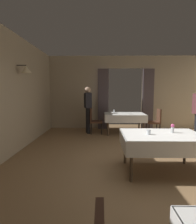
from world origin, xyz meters
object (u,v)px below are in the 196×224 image
object	(u,v)px
chair_far_left	(94,120)
flower_vase_mid	(173,128)
glass_far_b	(114,111)
person_diner_standing_aside	(88,106)
dining_table_far	(125,116)
dining_table_mid	(162,138)
plate_far_a	(130,114)
chair_far_right	(155,120)
glass_mid_b	(149,132)

from	to	relation	value
chair_far_left	flower_vase_mid	xyz separation A→B (m)	(1.66, -3.13, 0.33)
glass_far_b	person_diner_standing_aside	size ratio (longest dim) A/B	0.07
dining_table_far	person_diner_standing_aside	world-z (taller)	person_diner_standing_aside
chair_far_left	glass_far_b	distance (m)	0.85
dining_table_mid	person_diner_standing_aside	bearing A→B (deg)	116.89
dining_table_far	plate_far_a	size ratio (longest dim) A/B	7.40
flower_vase_mid	glass_far_b	distance (m)	3.52
dining_table_far	glass_far_b	xyz separation A→B (m)	(-0.36, 0.31, 0.15)
dining_table_mid	glass_far_b	distance (m)	3.57
flower_vase_mid	glass_far_b	bearing A→B (deg)	105.00
dining_table_mid	flower_vase_mid	size ratio (longest dim) A/B	8.62
dining_table_mid	person_diner_standing_aside	xyz separation A→B (m)	(-1.66, 3.28, 0.36)
dining_table_mid	flower_vase_mid	bearing A→B (deg)	23.74
dining_table_far	flower_vase_mid	distance (m)	3.14
dining_table_far	glass_far_b	size ratio (longest dim) A/B	13.05
chair_far_right	glass_far_b	distance (m)	1.55
glass_far_b	chair_far_right	bearing A→B (deg)	-13.92
dining_table_far	glass_mid_b	size ratio (longest dim) A/B	16.71
plate_far_a	chair_far_right	bearing A→B (deg)	6.47
chair_far_right	glass_far_b	world-z (taller)	chair_far_right
chair_far_right	plate_far_a	size ratio (longest dim) A/B	4.70
glass_mid_b	glass_far_b	xyz separation A→B (m)	(-0.41, 3.55, 0.01)
glass_mid_b	glass_far_b	bearing A→B (deg)	96.51
flower_vase_mid	chair_far_right	bearing A→B (deg)	79.37
dining_table_far	glass_mid_b	distance (m)	3.25
person_diner_standing_aside	dining_table_far	bearing A→B (deg)	-3.70
dining_table_mid	glass_mid_b	xyz separation A→B (m)	(-0.27, -0.05, 0.13)
dining_table_far	person_diner_standing_aside	xyz separation A→B (m)	(-1.35, 0.09, 0.36)
person_diner_standing_aside	dining_table_mid	bearing A→B (deg)	-63.11
dining_table_far	chair_far_right	world-z (taller)	chair_far_right
flower_vase_mid	person_diner_standing_aside	world-z (taller)	person_diner_standing_aside
glass_mid_b	person_diner_standing_aside	xyz separation A→B (m)	(-1.39, 3.33, 0.23)
dining_table_mid	glass_far_b	world-z (taller)	glass_far_b
chair_far_right	dining_table_far	bearing A→B (deg)	177.19
dining_table_far	chair_far_right	bearing A→B (deg)	-2.81
plate_far_a	person_diner_standing_aside	distance (m)	1.56
dining_table_mid	dining_table_far	distance (m)	3.20
glass_far_b	person_diner_standing_aside	bearing A→B (deg)	-167.20
chair_far_right	glass_mid_b	world-z (taller)	chair_far_right
chair_far_left	plate_far_a	size ratio (longest dim) A/B	4.70
flower_vase_mid	person_diner_standing_aside	distance (m)	3.70
glass_far_b	flower_vase_mid	bearing A→B (deg)	-75.00
dining_table_far	chair_far_right	distance (m)	1.13
dining_table_mid	plate_far_a	size ratio (longest dim) A/B	7.68
dining_table_far	chair_far_left	distance (m)	1.13
flower_vase_mid	glass_mid_b	size ratio (longest dim) A/B	2.01
chair_far_left	plate_far_a	xyz separation A→B (m)	(1.28, -0.21, 0.24)
dining_table_far	flower_vase_mid	xyz separation A→B (m)	(0.55, -3.09, 0.18)
glass_far_b	chair_far_left	bearing A→B (deg)	-160.50
chair_far_left	glass_far_b	world-z (taller)	chair_far_left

